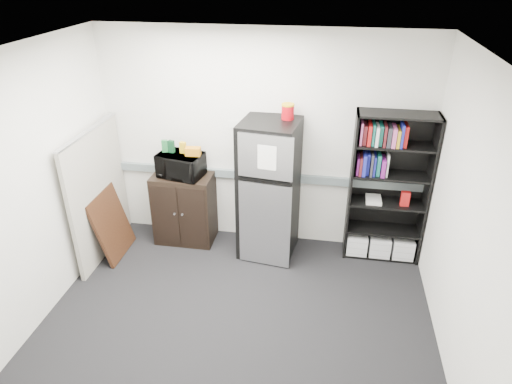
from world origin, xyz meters
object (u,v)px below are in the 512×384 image
bookshelf (388,190)px  microwave (181,165)px  cabinet (185,208)px  refrigerator (269,190)px  cubicle_partition (99,194)px

bookshelf → microwave: bookshelf is taller
bookshelf → cabinet: bearing=-178.5°
microwave → refrigerator: size_ratio=0.31×
refrigerator → microwave: bearing=-176.0°
cabinet → microwave: size_ratio=1.74×
cubicle_partition → cabinet: cubicle_partition is taller
cubicle_partition → microwave: 1.04m
refrigerator → cubicle_partition: bearing=-163.2°
microwave → refrigerator: 1.13m
cabinet → microwave: bearing=-90.0°
bookshelf → refrigerator: bearing=-174.1°
cubicle_partition → microwave: bearing=23.7°
bookshelf → microwave: (-2.51, -0.08, 0.17)m
cabinet → refrigerator: size_ratio=0.54×
cabinet → refrigerator: 1.18m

